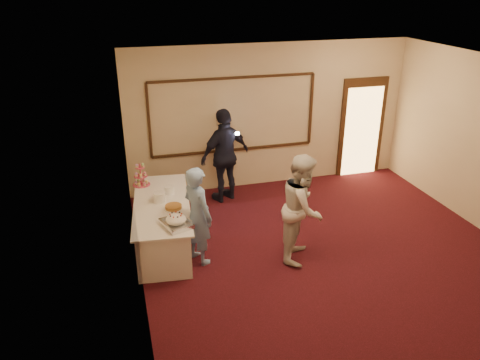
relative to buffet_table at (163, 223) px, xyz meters
name	(u,v)px	position (x,y,z in m)	size (l,w,h in m)	color
floor	(341,270)	(2.55, -1.53, -0.39)	(7.00, 7.00, 0.00)	black
room_walls	(354,147)	(2.55, -1.53, 1.64)	(6.04, 7.04, 3.02)	beige
wall_molding	(234,115)	(1.75, 1.94, 1.21)	(3.45, 0.04, 1.55)	#311B0E
doorway	(362,128)	(4.70, 1.93, 0.69)	(1.05, 0.07, 2.20)	#311B0E
buffet_table	(163,223)	(0.00, 0.00, 0.00)	(1.14, 2.41, 0.77)	silver
pavlova_tray	(176,221)	(0.12, -0.83, 0.46)	(0.49, 0.56, 0.19)	silver
cupcake_stand	(141,177)	(-0.25, 0.82, 0.54)	(0.31, 0.31, 0.45)	#C53E5E
plate_stack_a	(160,197)	(-0.02, 0.06, 0.47)	(0.20, 0.20, 0.17)	white
plate_stack_b	(169,190)	(0.17, 0.32, 0.45)	(0.17, 0.17, 0.14)	white
tart	(173,207)	(0.16, -0.26, 0.41)	(0.31, 0.31, 0.06)	white
man	(198,215)	(0.48, -0.65, 0.41)	(0.58, 0.38, 1.60)	#789ACC
woman	(303,208)	(2.08, -0.97, 0.49)	(0.85, 0.66, 1.75)	silver
guest	(225,155)	(1.43, 1.41, 0.56)	(1.11, 0.46, 1.89)	black
camera_flash	(237,133)	(1.62, 1.19, 1.06)	(0.07, 0.04, 0.05)	white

